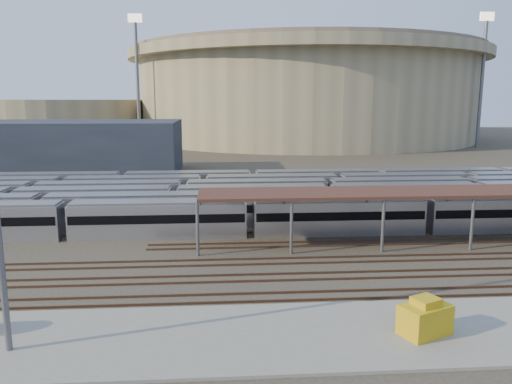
{
  "coord_description": "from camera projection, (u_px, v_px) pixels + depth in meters",
  "views": [
    {
      "loc": [
        -5.83,
        -42.69,
        14.05
      ],
      "look_at": [
        -1.92,
        12.0,
        3.86
      ],
      "focal_mm": 35.0,
      "sensor_mm": 36.0,
      "label": 1
    }
  ],
  "objects": [
    {
      "name": "ground",
      "position": [
        287.0,
        258.0,
        44.84
      ],
      "size": [
        420.0,
        420.0,
        0.0
      ],
      "primitive_type": "plane",
      "color": "#383026",
      "rests_on": "ground"
    },
    {
      "name": "apron",
      "position": [
        237.0,
        337.0,
        29.76
      ],
      "size": [
        50.0,
        9.0,
        0.2
      ],
      "primitive_type": "cube",
      "color": "gray",
      "rests_on": "ground"
    },
    {
      "name": "subway_trains",
      "position": [
        263.0,
        199.0,
        62.62
      ],
      "size": [
        128.43,
        23.9,
        3.6
      ],
      "color": "silver",
      "rests_on": "ground"
    },
    {
      "name": "inspection_shed",
      "position": [
        502.0,
        192.0,
        49.4
      ],
      "size": [
        60.3,
        6.0,
        5.3
      ],
      "color": "#5D5C61",
      "rests_on": "ground"
    },
    {
      "name": "empty_tracks",
      "position": [
        295.0,
        277.0,
        39.92
      ],
      "size": [
        170.0,
        9.62,
        0.18
      ],
      "color": "#4C3323",
      "rests_on": "ground"
    },
    {
      "name": "stadium",
      "position": [
        305.0,
        93.0,
        180.88
      ],
      "size": [
        124.0,
        124.0,
        32.5
      ],
      "color": "gray",
      "rests_on": "ground"
    },
    {
      "name": "secondary_arena",
      "position": [
        58.0,
        121.0,
        166.85
      ],
      "size": [
        56.0,
        56.0,
        14.0
      ],
      "primitive_type": "cylinder",
      "color": "gray",
      "rests_on": "ground"
    },
    {
      "name": "service_building",
      "position": [
        68.0,
        148.0,
        95.41
      ],
      "size": [
        42.0,
        20.0,
        10.0
      ],
      "primitive_type": "cube",
      "color": "#1E232D",
      "rests_on": "ground"
    },
    {
      "name": "floodlight_0",
      "position": [
        137.0,
        77.0,
        146.84
      ],
      "size": [
        4.0,
        1.0,
        38.4
      ],
      "color": "#5D5C61",
      "rests_on": "ground"
    },
    {
      "name": "floodlight_2",
      "position": [
        482.0,
        76.0,
        144.04
      ],
      "size": [
        4.0,
        1.0,
        38.4
      ],
      "color": "#5D5C61",
      "rests_on": "ground"
    },
    {
      "name": "floodlight_3",
      "position": [
        209.0,
        83.0,
        197.28
      ],
      "size": [
        4.0,
        1.0,
        38.4
      ],
      "color": "#5D5C61",
      "rests_on": "ground"
    },
    {
      "name": "yellow_equipment",
      "position": [
        425.0,
        319.0,
        29.77
      ],
      "size": [
        3.43,
        2.88,
        1.83
      ],
      "primitive_type": "cube",
      "rotation": [
        0.0,
        0.0,
        0.43
      ],
      "color": "#BE9711",
      "rests_on": "apron"
    }
  ]
}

